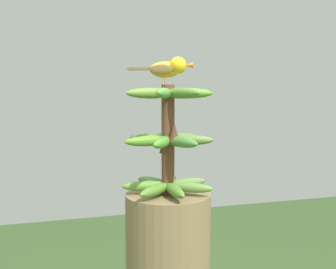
% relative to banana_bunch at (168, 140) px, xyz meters
% --- Properties ---
extents(banana_bunch, '(0.29, 0.29, 0.34)m').
position_rel_banana_bunch_xyz_m(banana_bunch, '(0.00, 0.00, 0.00)').
color(banana_bunch, brown).
rests_on(banana_bunch, banana_tree).
extents(perched_bird, '(0.20, 0.10, 0.09)m').
position_rel_banana_bunch_xyz_m(perched_bird, '(-0.01, -0.03, 0.22)').
color(perched_bird, '#C68933').
rests_on(perched_bird, banana_bunch).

